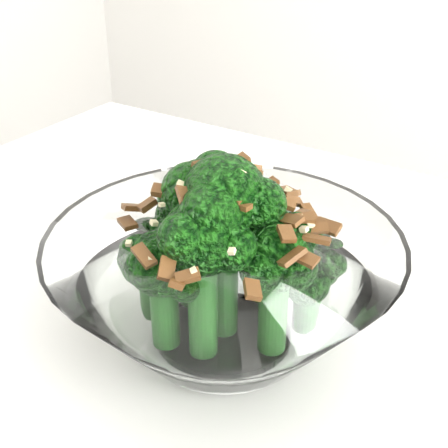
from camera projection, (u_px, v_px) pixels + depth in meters
The scene contains 1 object.
broccoli_dish at pixel (223, 278), 0.43m from camera, with size 0.24×0.24×0.15m.
Camera 1 is at (-0.06, -0.16, 1.05)m, focal length 50.00 mm.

